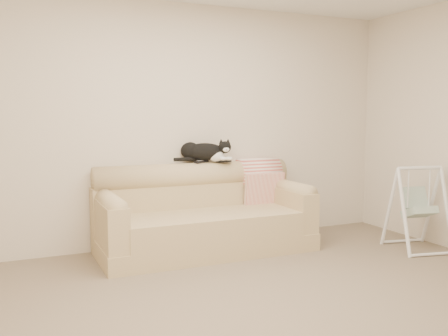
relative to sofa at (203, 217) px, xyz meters
name	(u,v)px	position (x,y,z in m)	size (l,w,h in m)	color
ground_plane	(273,304)	(-0.08, -1.62, -0.35)	(5.00, 5.00, 0.00)	#6C5F4C
room_shell	(275,99)	(-0.08, -1.62, 1.18)	(5.04, 4.04, 2.60)	beige
sofa	(203,217)	(0.00, 0.00, 0.00)	(2.20, 0.93, 0.90)	tan
remote_a	(201,161)	(0.08, 0.25, 0.56)	(0.18, 0.12, 0.03)	black
remote_b	(224,161)	(0.32, 0.20, 0.56)	(0.18, 0.11, 0.02)	black
tuxedo_cat	(204,152)	(0.12, 0.26, 0.66)	(0.64, 0.38, 0.25)	black
throw_blanket	(259,175)	(0.77, 0.23, 0.37)	(0.48, 0.38, 0.58)	#C84E43
baby_swing	(418,208)	(2.07, -0.89, 0.09)	(0.64, 0.67, 0.89)	white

